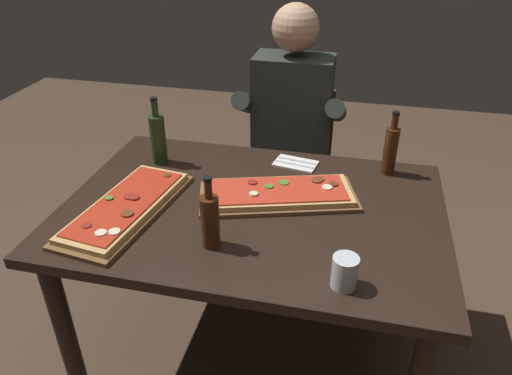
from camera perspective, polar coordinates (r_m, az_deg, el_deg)
The scene contains 11 objects.
ground_plane at distance 2.27m, azimuth -0.30°, elevation -18.09°, with size 6.40×6.40×0.00m, color #4C3828.
dining_table at distance 1.83m, azimuth -0.35°, elevation -4.69°, with size 1.40×0.96×0.74m.
pizza_rectangular_front at distance 1.81m, azimuth 2.67°, elevation -0.78°, with size 0.64×0.41×0.05m.
pizza_rectangular_left at distance 1.80m, azimuth -15.21°, elevation -2.26°, with size 0.32×0.62×0.05m.
wine_bottle_dark at distance 1.53m, azimuth -5.51°, elevation -3.84°, with size 0.06×0.06×0.26m.
oil_bottle_amber at distance 2.02m, azimuth 15.75°, elevation 4.45°, with size 0.06×0.06×0.27m.
vinegar_bottle_green at distance 2.07m, azimuth -11.60°, elevation 5.84°, with size 0.07×0.07×0.29m.
tumbler_near_camera at distance 1.43m, azimuth 10.51°, elevation -10.07°, with size 0.08×0.08×0.10m.
napkin_cutlery_set at distance 2.07m, azimuth 4.74°, elevation 2.87°, with size 0.20×0.14×0.01m.
diner_chair at distance 2.63m, azimuth 4.33°, elevation 3.01°, with size 0.44×0.44×0.87m.
seated_diner at distance 2.41m, azimuth 4.10°, elevation 7.10°, with size 0.53×0.41×1.33m.
Camera 1 is at (0.35, -1.45, 1.71)m, focal length 33.55 mm.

